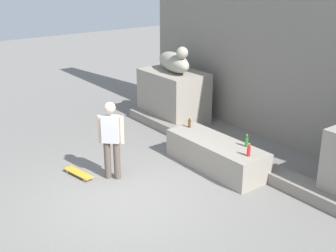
{
  "coord_description": "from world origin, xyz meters",
  "views": [
    {
      "loc": [
        6.51,
        -4.0,
        4.27
      ],
      "look_at": [
        -0.37,
        1.17,
        1.1
      ],
      "focal_mm": 47.6,
      "sensor_mm": 36.0,
      "label": 1
    }
  ],
  "objects_px": {
    "skater": "(111,137)",
    "bottle_red": "(249,151)",
    "statue_reclining_left": "(174,62)",
    "bottle_brown": "(189,123)",
    "bottle_green": "(247,142)",
    "skateboard": "(78,173)"
  },
  "relations": [
    {
      "from": "statue_reclining_left",
      "to": "bottle_red",
      "type": "relative_size",
      "value": 6.19
    },
    {
      "from": "skateboard",
      "to": "bottle_brown",
      "type": "distance_m",
      "value": 2.81
    },
    {
      "from": "bottle_green",
      "to": "bottle_brown",
      "type": "bearing_deg",
      "value": -172.19
    },
    {
      "from": "skater",
      "to": "bottle_red",
      "type": "height_order",
      "value": "skater"
    },
    {
      "from": "bottle_red",
      "to": "bottle_green",
      "type": "bearing_deg",
      "value": 138.47
    },
    {
      "from": "skater",
      "to": "bottle_red",
      "type": "bearing_deg",
      "value": 1.25
    },
    {
      "from": "skater",
      "to": "bottle_red",
      "type": "distance_m",
      "value": 2.79
    },
    {
      "from": "statue_reclining_left",
      "to": "bottle_red",
      "type": "bearing_deg",
      "value": -3.16
    },
    {
      "from": "bottle_brown",
      "to": "skateboard",
      "type": "bearing_deg",
      "value": -99.1
    },
    {
      "from": "statue_reclining_left",
      "to": "skateboard",
      "type": "height_order",
      "value": "statue_reclining_left"
    },
    {
      "from": "statue_reclining_left",
      "to": "skateboard",
      "type": "distance_m",
      "value": 4.46
    },
    {
      "from": "skater",
      "to": "bottle_red",
      "type": "xyz_separation_m",
      "value": [
        1.89,
        2.04,
        -0.18
      ]
    },
    {
      "from": "bottle_brown",
      "to": "bottle_red",
      "type": "bearing_deg",
      "value": -3.09
    },
    {
      "from": "bottle_brown",
      "to": "bottle_green",
      "type": "distance_m",
      "value": 1.63
    },
    {
      "from": "bottle_red",
      "to": "skateboard",
      "type": "bearing_deg",
      "value": -133.08
    },
    {
      "from": "statue_reclining_left",
      "to": "bottle_brown",
      "type": "distance_m",
      "value": 2.53
    },
    {
      "from": "statue_reclining_left",
      "to": "skater",
      "type": "relative_size",
      "value": 1.01
    },
    {
      "from": "skater",
      "to": "skateboard",
      "type": "bearing_deg",
      "value": 179.87
    },
    {
      "from": "bottle_red",
      "to": "bottle_brown",
      "type": "relative_size",
      "value": 1.06
    },
    {
      "from": "bottle_red",
      "to": "bottle_green",
      "type": "xyz_separation_m",
      "value": [
        -0.37,
        0.33,
        -0.0
      ]
    },
    {
      "from": "bottle_red",
      "to": "skater",
      "type": "bearing_deg",
      "value": -132.79
    },
    {
      "from": "bottle_red",
      "to": "statue_reclining_left",
      "type": "bearing_deg",
      "value": 162.99
    }
  ]
}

